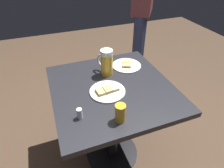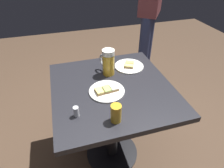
# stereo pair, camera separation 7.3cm
# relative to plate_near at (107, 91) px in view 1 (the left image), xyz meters

# --- Properties ---
(ground_plane) EXTENTS (6.00, 6.00, 0.00)m
(ground_plane) POSITION_rel_plate_near_xyz_m (0.04, -0.05, -0.74)
(ground_plane) COLOR #4C3828
(cafe_table) EXTENTS (0.79, 0.77, 0.73)m
(cafe_table) POSITION_rel_plate_near_xyz_m (0.04, -0.05, -0.16)
(cafe_table) COLOR black
(cafe_table) RESTS_ON ground_plane
(plate_near) EXTENTS (0.22, 0.22, 0.03)m
(plate_near) POSITION_rel_plate_near_xyz_m (0.00, 0.00, 0.00)
(plate_near) COLOR white
(plate_near) RESTS_ON cafe_table
(plate_far) EXTENTS (0.22, 0.22, 0.03)m
(plate_far) POSITION_rel_plate_near_xyz_m (0.24, -0.24, -0.00)
(plate_far) COLOR white
(plate_far) RESTS_ON cafe_table
(beer_mug) EXTENTS (0.14, 0.09, 0.19)m
(beer_mug) POSITION_rel_plate_near_xyz_m (0.20, -0.06, 0.08)
(beer_mug) COLOR gold
(beer_mug) RESTS_ON cafe_table
(beer_glass_small) EXTENTS (0.06, 0.06, 0.10)m
(beer_glass_small) POSITION_rel_plate_near_xyz_m (-0.25, 0.02, 0.04)
(beer_glass_small) COLOR gold
(beer_glass_small) RESTS_ON cafe_table
(salt_shaker) EXTENTS (0.03, 0.03, 0.06)m
(salt_shaker) POSITION_rel_plate_near_xyz_m (-0.15, 0.21, 0.02)
(salt_shaker) COLOR silver
(salt_shaker) RESTS_ON cafe_table
(patron_standing) EXTENTS (0.36, 0.33, 1.69)m
(patron_standing) POSITION_rel_plate_near_xyz_m (0.86, -0.68, 0.24)
(patron_standing) COLOR navy
(patron_standing) RESTS_ON ground_plane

